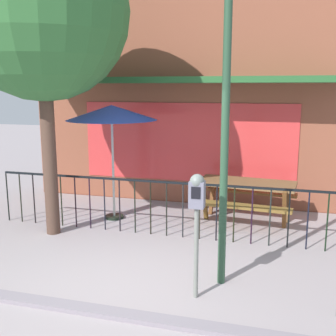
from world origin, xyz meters
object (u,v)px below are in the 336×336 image
street_tree (41,13)px  street_lamp (226,81)px  picnic_table_left (246,190)px  parking_meter_far (197,203)px  patio_umbrella (112,114)px

street_tree → street_lamp: street_tree is taller
picnic_table_left → parking_meter_far: bearing=-96.1°
picnic_table_left → parking_meter_far: parking_meter_far is taller
patio_umbrella → street_lamp: bearing=-41.7°
street_tree → street_lamp: 3.48m
patio_umbrella → street_lamp: (2.41, -2.15, 0.56)m
patio_umbrella → street_tree: 2.09m
parking_meter_far → street_lamp: 1.50m
picnic_table_left → street_lamp: bearing=-91.9°
patio_umbrella → street_lamp: size_ratio=0.55×
patio_umbrella → street_tree: street_tree is taller
parking_meter_far → street_tree: size_ratio=0.30×
picnic_table_left → street_lamp: street_lamp is taller
picnic_table_left → street_lamp: 3.32m
picnic_table_left → parking_meter_far: size_ratio=1.25×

